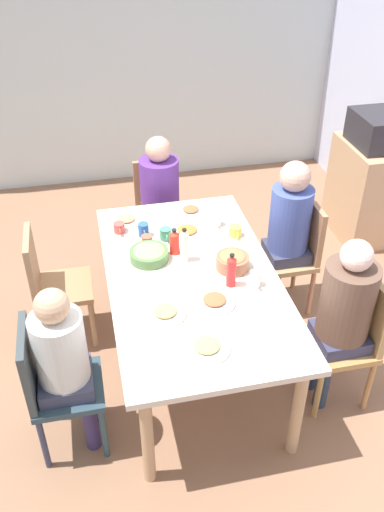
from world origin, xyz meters
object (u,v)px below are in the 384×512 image
plate_4 (215,301)px  microwave (377,130)px  cup_4 (166,234)px  person_1 (64,358)px  person_0 (288,225)px  plate_1 (165,313)px  cup_3 (119,228)px  side_cabinet (364,191)px  cup_0 (147,241)px  bowl_0 (149,254)px  bowl_1 (233,261)px  person_3 (160,191)px  chair_3 (159,207)px  chair_4 (351,334)px  chair_0 (296,250)px  cup_6 (235,231)px  bottle_2 (184,246)px  chair_1 (52,382)px  cup_1 (255,279)px  cup_5 (144,230)px  cup_2 (216,220)px  dining_table (192,285)px  plate_5 (126,220)px  person_4 (344,310)px  plate_3 (187,231)px  plate_2 (191,210)px  chair_2 (51,281)px  bottle_1 (174,242)px  bottle_0 (231,271)px  plate_0 (207,347)px

plate_4 → microwave: 2.45m
cup_4 → person_1: bearing=-38.7°
person_0 → plate_1: (0.80, -1.05, 0.03)m
cup_3 → side_cabinet: bearing=107.3°
cup_0 → bowl_0: bearing=-3.7°
bowl_1 → person_3: bearing=-167.4°
chair_3 → chair_4: bearing=27.0°
chair_0 → cup_6: bearing=-80.4°
cup_4 → bottle_2: bearing=16.2°
chair_1 → bowl_0: 1.02m
person_1 → cup_0: size_ratio=10.57×
cup_1 → cup_5: bearing=-139.8°
person_0 → bowl_0: (0.24, -1.06, 0.06)m
bowl_0 → side_cabinet: size_ratio=0.28×
cup_2 → bottle_2: size_ratio=0.49×
cup_1 → person_3: bearing=-165.7°
dining_table → microwave: size_ratio=3.91×
plate_5 → side_cabinet: bearing=104.6°
person_4 → cup_2: (-1.02, -0.52, 0.08)m
plate_3 → chair_0: bearing=88.7°
plate_4 → cup_2: size_ratio=2.12×
cup_1 → chair_0: bearing=139.6°
person_3 → cup_4: size_ratio=10.27×
bowl_0 → cup_5: (-0.29, 0.01, 0.00)m
plate_2 → bowl_1: bowl_1 is taller
chair_2 → plate_5: 0.69m
bowl_1 → cup_1: size_ratio=2.00×
cup_4 → cup_2: bearing=105.8°
plate_3 → bottle_1: bearing=-31.1°
chair_0 → person_4: bearing=-5.5°
bowl_1 → cup_0: 0.62m
bottle_0 → microwave: size_ratio=0.48×
cup_5 → bottle_0: (0.66, 0.44, 0.06)m
person_3 → bottle_0: bearing=8.8°
plate_0 → bottle_2: size_ratio=1.07×
cup_3 → cup_0: bearing=39.8°
chair_3 → person_4: 1.98m
cup_6 → chair_4: bearing=31.2°
cup_2 → cup_4: size_ratio=1.03×
plate_1 → bottle_0: size_ratio=1.07×
bottle_0 → plate_0: bearing=-28.4°
person_3 → person_4: 1.89m
chair_3 → cup_4: (0.88, -0.09, 0.30)m
chair_4 → plate_5: (-1.20, -1.24, 0.27)m
side_cabinet → person_4: bearing=-31.3°
chair_3 → bottle_0: size_ratio=3.91×
person_0 → cup_0: size_ratio=11.40×
chair_3 → chair_2: bearing=-47.0°
plate_3 → cup_4: size_ratio=2.20×
chair_0 → cup_1: size_ratio=8.44×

